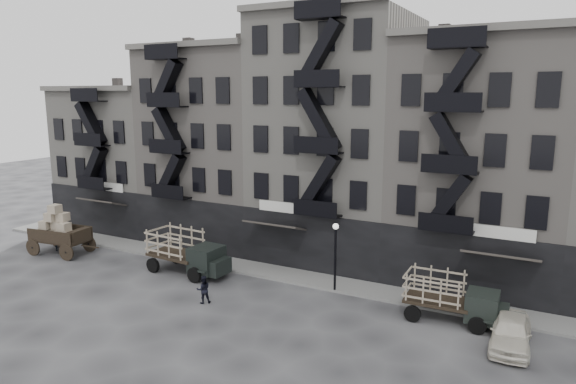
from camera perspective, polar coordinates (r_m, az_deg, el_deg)
The scene contains 14 objects.
ground at distance 30.80m, azimuth -1.99°, elevation -11.66°, with size 140.00×140.00×0.00m, color #38383A.
sidewalk at distance 33.85m, azimuth 1.21°, elevation -9.39°, with size 55.00×2.50×0.15m, color slate.
building_west at distance 48.91m, azimuth -16.82°, elevation 3.64°, with size 10.00×11.35×13.20m.
building_midwest at distance 42.33m, azimuth -7.20°, elevation 5.00°, with size 10.00×11.35×16.20m.
building_center at distance 37.41m, azimuth 5.47°, elevation 5.79°, with size 10.00×11.35×18.20m.
building_mideast at distance 34.97m, azimuth 20.78°, elevation 3.12°, with size 10.00×11.35×16.20m.
lamp_post at distance 30.80m, azimuth 5.28°, elevation -6.19°, with size 0.36×0.36×4.28m.
horse at distance 43.83m, azimuth -21.89°, elevation -4.48°, with size 0.82×1.81×1.53m, color beige.
wagon at distance 41.80m, azimuth -24.13°, elevation -3.44°, with size 4.66×2.86×3.74m.
stake_truck_west at distance 34.86m, azimuth -11.23°, elevation -6.23°, with size 5.94×2.71×2.92m.
stake_truck_east at distance 28.65m, azimuth 17.76°, elevation -10.82°, with size 5.20×2.27×2.58m.
car_east at distance 27.20m, azimuth 23.51°, elevation -14.08°, with size 1.78×4.42×1.50m, color silver.
pedestrian_west at distance 42.86m, azimuth -24.15°, elevation -4.80°, with size 0.66×0.43×1.81m, color black.
pedestrian_mid at distance 30.17m, azimuth -9.38°, elevation -10.64°, with size 0.79×0.62×1.63m, color black.
Camera 1 is at (14.22, -24.61, 11.86)m, focal length 32.00 mm.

